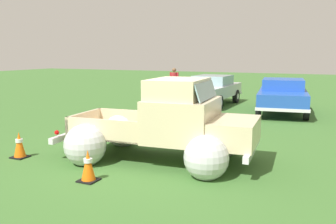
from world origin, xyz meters
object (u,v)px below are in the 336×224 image
object	(u,v)px
lane_cone_1	(19,145)
show_car_1	(283,95)
vintage_pickup_truck	(171,129)
spectator_1	(174,81)
lane_cone_0	(88,166)
show_car_0	(212,89)

from	to	relation	value
lane_cone_1	show_car_1	bearing A→B (deg)	63.48
vintage_pickup_truck	spectator_1	distance (m)	11.73
lane_cone_0	show_car_1	bearing A→B (deg)	77.52
show_car_1	show_car_0	bearing A→B (deg)	-115.45
show_car_0	lane_cone_0	size ratio (longest dim) A/B	6.92
vintage_pickup_truck	spectator_1	xyz separation A→B (m)	(-4.72, 10.73, 0.22)
show_car_0	lane_cone_0	world-z (taller)	show_car_0
spectator_1	lane_cone_1	xyz separation A→B (m)	(1.32, -12.05, -0.66)
vintage_pickup_truck	show_car_1	world-z (taller)	vintage_pickup_truck
vintage_pickup_truck	show_car_0	xyz separation A→B (m)	(-2.10, 9.33, 0.03)
show_car_0	show_car_1	size ratio (longest dim) A/B	0.96
show_car_1	lane_cone_1	size ratio (longest dim) A/B	7.21
spectator_1	lane_cone_1	distance (m)	12.14
vintage_pickup_truck	lane_cone_0	world-z (taller)	vintage_pickup_truck
spectator_1	lane_cone_1	world-z (taller)	spectator_1
vintage_pickup_truck	spectator_1	world-z (taller)	vintage_pickup_truck
show_car_1	spectator_1	world-z (taller)	spectator_1
show_car_0	lane_cone_0	bearing A→B (deg)	7.09
lane_cone_0	lane_cone_1	size ratio (longest dim) A/B	1.00
vintage_pickup_truck	show_car_0	size ratio (longest dim) A/B	1.09
show_car_1	spectator_1	bearing A→B (deg)	-120.15
lane_cone_0	lane_cone_1	distance (m)	2.59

